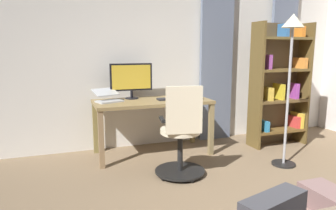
{
  "coord_description": "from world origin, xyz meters",
  "views": [
    {
      "loc": [
        1.69,
        1.64,
        1.38
      ],
      "look_at": [
        0.54,
        -1.6,
        0.76
      ],
      "focal_mm": 33.36,
      "sensor_mm": 36.0,
      "label": 1
    }
  ],
  "objects_px": {
    "floor_lamp": "(291,52)",
    "desk": "(152,107)",
    "computer_mouse": "(201,98)",
    "bookshelf": "(278,85)",
    "computer_monitor": "(131,78)",
    "laptop": "(108,98)",
    "office_chair": "(181,136)",
    "computer_keyboard": "(171,99)"
  },
  "relations": [
    {
      "from": "office_chair",
      "to": "floor_lamp",
      "type": "relative_size",
      "value": 0.57
    },
    {
      "from": "computer_monitor",
      "to": "bookshelf",
      "type": "relative_size",
      "value": 0.32
    },
    {
      "from": "computer_keyboard",
      "to": "laptop",
      "type": "xyz_separation_m",
      "value": [
        0.81,
        -0.12,
        0.04
      ]
    },
    {
      "from": "laptop",
      "to": "desk",
      "type": "bearing_deg",
      "value": 153.03
    },
    {
      "from": "bookshelf",
      "to": "floor_lamp",
      "type": "relative_size",
      "value": 0.99
    },
    {
      "from": "desk",
      "to": "floor_lamp",
      "type": "bearing_deg",
      "value": 146.02
    },
    {
      "from": "computer_monitor",
      "to": "desk",
      "type": "bearing_deg",
      "value": 135.7
    },
    {
      "from": "office_chair",
      "to": "computer_keyboard",
      "type": "xyz_separation_m",
      "value": [
        -0.18,
        -0.79,
        0.27
      ]
    },
    {
      "from": "computer_monitor",
      "to": "computer_mouse",
      "type": "height_order",
      "value": "computer_monitor"
    },
    {
      "from": "computer_keyboard",
      "to": "bookshelf",
      "type": "height_order",
      "value": "bookshelf"
    },
    {
      "from": "desk",
      "to": "office_chair",
      "type": "bearing_deg",
      "value": 94.84
    },
    {
      "from": "computer_keyboard",
      "to": "floor_lamp",
      "type": "relative_size",
      "value": 0.21
    },
    {
      "from": "desk",
      "to": "floor_lamp",
      "type": "xyz_separation_m",
      "value": [
        -1.37,
        0.93,
        0.71
      ]
    },
    {
      "from": "computer_keyboard",
      "to": "computer_mouse",
      "type": "bearing_deg",
      "value": 166.12
    },
    {
      "from": "desk",
      "to": "office_chair",
      "type": "relative_size",
      "value": 1.48
    },
    {
      "from": "computer_monitor",
      "to": "laptop",
      "type": "xyz_separation_m",
      "value": [
        0.34,
        0.14,
        -0.22
      ]
    },
    {
      "from": "desk",
      "to": "computer_keyboard",
      "type": "relative_size",
      "value": 3.99
    },
    {
      "from": "desk",
      "to": "laptop",
      "type": "distance_m",
      "value": 0.58
    },
    {
      "from": "office_chair",
      "to": "computer_keyboard",
      "type": "bearing_deg",
      "value": 88.22
    },
    {
      "from": "computer_keyboard",
      "to": "computer_monitor",
      "type": "bearing_deg",
      "value": -29.01
    },
    {
      "from": "computer_mouse",
      "to": "floor_lamp",
      "type": "xyz_separation_m",
      "value": [
        -0.74,
        0.79,
        0.6
      ]
    },
    {
      "from": "floor_lamp",
      "to": "laptop",
      "type": "bearing_deg",
      "value": -27.3
    },
    {
      "from": "office_chair",
      "to": "bookshelf",
      "type": "bearing_deg",
      "value": 31.74
    },
    {
      "from": "office_chair",
      "to": "computer_monitor",
      "type": "distance_m",
      "value": 1.22
    },
    {
      "from": "desk",
      "to": "computer_mouse",
      "type": "xyz_separation_m",
      "value": [
        -0.63,
        0.14,
        0.11
      ]
    },
    {
      "from": "desk",
      "to": "computer_keyboard",
      "type": "bearing_deg",
      "value": 169.94
    },
    {
      "from": "floor_lamp",
      "to": "desk",
      "type": "bearing_deg",
      "value": -33.98
    },
    {
      "from": "office_chair",
      "to": "computer_keyboard",
      "type": "distance_m",
      "value": 0.86
    },
    {
      "from": "computer_monitor",
      "to": "bookshelf",
      "type": "bearing_deg",
      "value": 169.67
    },
    {
      "from": "computer_monitor",
      "to": "office_chair",
      "type": "bearing_deg",
      "value": 105.57
    },
    {
      "from": "computer_monitor",
      "to": "floor_lamp",
      "type": "xyz_separation_m",
      "value": [
        -1.6,
        1.14,
        0.35
      ]
    },
    {
      "from": "bookshelf",
      "to": "computer_monitor",
      "type": "bearing_deg",
      "value": -10.33
    },
    {
      "from": "desk",
      "to": "computer_keyboard",
      "type": "xyz_separation_m",
      "value": [
        -0.25,
        0.04,
        0.1
      ]
    },
    {
      "from": "computer_mouse",
      "to": "bookshelf",
      "type": "height_order",
      "value": "bookshelf"
    },
    {
      "from": "computer_mouse",
      "to": "bookshelf",
      "type": "bearing_deg",
      "value": 178.98
    },
    {
      "from": "desk",
      "to": "computer_monitor",
      "type": "bearing_deg",
      "value": -44.3
    },
    {
      "from": "desk",
      "to": "laptop",
      "type": "bearing_deg",
      "value": -7.44
    },
    {
      "from": "floor_lamp",
      "to": "bookshelf",
      "type": "bearing_deg",
      "value": -122.01
    },
    {
      "from": "computer_mouse",
      "to": "floor_lamp",
      "type": "distance_m",
      "value": 1.24
    },
    {
      "from": "desk",
      "to": "computer_mouse",
      "type": "bearing_deg",
      "value": 167.62
    },
    {
      "from": "computer_monitor",
      "to": "computer_keyboard",
      "type": "bearing_deg",
      "value": 150.99
    },
    {
      "from": "floor_lamp",
      "to": "computer_keyboard",
      "type": "bearing_deg",
      "value": -38.11
    }
  ]
}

